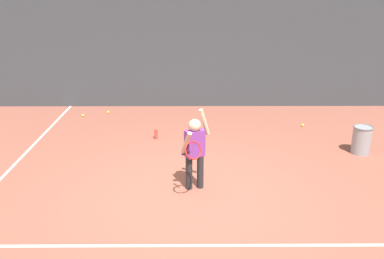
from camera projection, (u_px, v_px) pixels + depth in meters
name	position (u px, v px, depth m)	size (l,w,h in m)	color
ground_plane	(190.00, 193.00, 6.57)	(20.00, 20.00, 0.00)	brown
court_line_baseline	(190.00, 246.00, 5.25)	(9.00, 0.05, 0.00)	white
court_line_sideline	(12.00, 167.00, 7.49)	(0.05, 9.00, 0.00)	white
back_fence_windscreen	(190.00, 34.00, 10.56)	(12.58, 0.08, 3.94)	#383D42
fence_post_1	(73.00, 30.00, 10.58)	(0.09, 0.09, 4.09)	slate
fence_post_2	(190.00, 30.00, 10.59)	(0.09, 0.09, 4.09)	slate
fence_post_3	(306.00, 30.00, 10.61)	(0.09, 0.09, 4.09)	slate
tennis_player	(194.00, 148.00, 6.47)	(0.50, 0.82, 1.35)	#232326
ball_hopper	(361.00, 140.00, 8.02)	(0.38, 0.38, 0.56)	gray
water_bottle	(156.00, 134.00, 8.81)	(0.07, 0.07, 0.22)	#D83F33
tennis_ball_1	(303.00, 125.00, 9.60)	(0.07, 0.07, 0.07)	#CCE033
tennis_ball_3	(108.00, 112.00, 10.57)	(0.07, 0.07, 0.07)	#CCE033
tennis_ball_4	(83.00, 115.00, 10.31)	(0.07, 0.07, 0.07)	#CCE033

